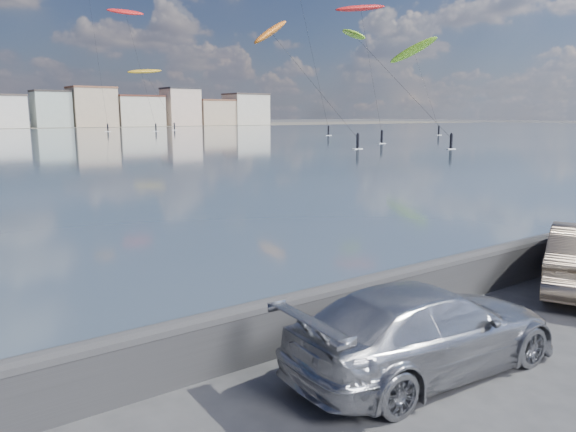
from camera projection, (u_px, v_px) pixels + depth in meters
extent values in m
plane|color=#333335|center=(396.00, 414.00, 8.07)|extent=(700.00, 700.00, 0.00)
cube|color=#28282B|center=(286.00, 327.00, 10.13)|extent=(400.00, 0.35, 0.90)
cylinder|color=#28282B|center=(286.00, 304.00, 10.05)|extent=(400.00, 0.36, 0.36)
cube|color=#B7C6BC|center=(51.00, 110.00, 178.45)|extent=(11.00, 9.00, 11.00)
cube|color=#383330|center=(50.00, 91.00, 177.41)|extent=(11.22, 9.18, 0.60)
cube|color=#CCB293|center=(92.00, 108.00, 185.89)|extent=(14.00, 11.00, 12.50)
cube|color=brown|center=(91.00, 87.00, 184.71)|extent=(14.28, 11.22, 0.60)
cube|color=beige|center=(137.00, 112.00, 195.13)|extent=(16.00, 12.00, 10.00)
cube|color=#562D23|center=(137.00, 96.00, 194.18)|extent=(16.32, 12.24, 0.60)
cube|color=beige|center=(181.00, 108.00, 204.47)|extent=(12.00, 10.00, 13.00)
cube|color=#2D2D33|center=(180.00, 88.00, 203.25)|extent=(12.24, 10.20, 0.60)
cube|color=#CCB293|center=(213.00, 113.00, 212.69)|extent=(14.00, 11.00, 9.00)
cube|color=brown|center=(213.00, 100.00, 211.83)|extent=(14.28, 11.22, 0.60)
cube|color=beige|center=(246.00, 110.00, 220.90)|extent=(15.00, 12.00, 11.50)
cube|color=#4C423D|center=(246.00, 94.00, 219.82)|extent=(15.30, 12.24, 0.60)
imported|color=#ACAEB4|center=(425.00, 329.00, 9.31)|extent=(5.20, 2.37, 1.48)
ellipsoid|color=#8CD826|center=(353.00, 34.00, 75.86)|extent=(5.36, 8.10, 3.26)
cube|color=white|center=(451.00, 149.00, 68.43)|extent=(1.40, 0.42, 0.08)
cylinder|color=black|center=(451.00, 141.00, 68.27)|extent=(0.36, 0.36, 1.70)
sphere|color=black|center=(452.00, 134.00, 68.10)|extent=(0.28, 0.28, 0.28)
cylinder|color=black|center=(400.00, 84.00, 72.03)|extent=(2.86, 14.82, 13.58)
cube|color=white|center=(328.00, 135.00, 111.90)|extent=(1.40, 0.42, 0.08)
cylinder|color=black|center=(328.00, 131.00, 111.74)|extent=(0.36, 0.36, 1.70)
sphere|color=black|center=(328.00, 126.00, 111.58)|extent=(0.28, 0.28, 0.28)
cylinder|color=black|center=(309.00, 41.00, 111.25)|extent=(3.01, 8.90, 34.35)
cube|color=white|center=(108.00, 131.00, 135.56)|extent=(1.40, 0.42, 0.08)
cylinder|color=black|center=(108.00, 128.00, 135.40)|extent=(0.36, 0.36, 1.70)
sphere|color=black|center=(108.00, 124.00, 135.23)|extent=(0.28, 0.28, 0.28)
cylinder|color=black|center=(98.00, 58.00, 139.06)|extent=(2.19, 15.32, 33.01)
ellipsoid|color=orange|center=(270.00, 32.00, 76.10)|extent=(8.86, 6.62, 5.55)
cube|color=white|center=(358.00, 149.00, 68.62)|extent=(1.40, 0.42, 0.08)
cylinder|color=black|center=(358.00, 141.00, 68.46)|extent=(0.36, 0.36, 1.70)
sphere|color=black|center=(358.00, 134.00, 68.30)|extent=(0.28, 0.28, 0.28)
cylinder|color=black|center=(312.00, 82.00, 72.25)|extent=(2.69, 14.84, 13.94)
ellipsoid|color=red|center=(125.00, 12.00, 138.60)|extent=(9.41, 4.98, 2.44)
cube|color=white|center=(156.00, 131.00, 137.44)|extent=(1.40, 0.42, 0.08)
cylinder|color=black|center=(156.00, 128.00, 137.28)|extent=(0.36, 0.36, 1.70)
sphere|color=black|center=(156.00, 124.00, 137.11)|extent=(0.28, 0.28, 0.28)
cylinder|color=black|center=(140.00, 69.00, 137.91)|extent=(2.56, 9.93, 27.78)
ellipsoid|color=red|center=(361.00, 8.00, 86.29)|extent=(9.24, 4.43, 2.28)
cube|color=white|center=(382.00, 143.00, 81.25)|extent=(1.40, 0.42, 0.08)
cylinder|color=black|center=(382.00, 137.00, 81.09)|extent=(0.36, 0.36, 1.70)
sphere|color=black|center=(382.00, 131.00, 80.92)|extent=(0.28, 0.28, 0.28)
cylinder|color=black|center=(371.00, 69.00, 83.66)|extent=(3.32, 8.57, 19.00)
ellipsoid|color=#BF8C19|center=(145.00, 71.00, 150.74)|extent=(10.83, 4.53, 2.37)
cube|color=white|center=(175.00, 130.00, 148.66)|extent=(1.40, 0.42, 0.08)
cylinder|color=black|center=(174.00, 126.00, 148.50)|extent=(0.36, 0.36, 1.70)
sphere|color=black|center=(174.00, 123.00, 148.34)|extent=(0.28, 0.28, 0.28)
cylinder|color=black|center=(159.00, 98.00, 149.59)|extent=(3.94, 9.02, 14.23)
ellipsoid|color=#8CD826|center=(413.00, 50.00, 119.87)|extent=(7.87, 10.03, 6.84)
cube|color=white|center=(439.00, 135.00, 113.36)|extent=(1.40, 0.42, 0.08)
cylinder|color=black|center=(439.00, 130.00, 113.20)|extent=(0.36, 0.36, 1.70)
sphere|color=black|center=(439.00, 126.00, 113.04)|extent=(0.28, 0.28, 0.28)
cylinder|color=black|center=(426.00, 88.00, 116.50)|extent=(2.90, 10.12, 16.39)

